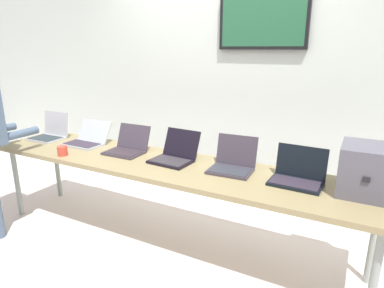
# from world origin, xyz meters

# --- Properties ---
(ground) EXTENTS (8.00, 8.00, 0.04)m
(ground) POSITION_xyz_m (0.00, 0.00, -0.02)
(ground) COLOR silver
(back_wall) EXTENTS (8.00, 0.11, 2.52)m
(back_wall) POSITION_xyz_m (0.01, 1.13, 1.28)
(back_wall) COLOR silver
(back_wall) RESTS_ON ground
(workbench) EXTENTS (3.39, 0.70, 0.75)m
(workbench) POSITION_xyz_m (0.00, 0.00, 0.70)
(workbench) COLOR #8F7E55
(workbench) RESTS_ON ground
(equipment_box) EXTENTS (0.33, 0.37, 0.32)m
(equipment_box) POSITION_xyz_m (1.48, 0.10, 0.91)
(equipment_box) COLOR #575562
(equipment_box) RESTS_ON workbench
(laptop_station_0) EXTENTS (0.33, 0.30, 0.27)m
(laptop_station_0) POSITION_xyz_m (-1.45, 0.09, 0.81)
(laptop_station_0) COLOR #B0B0B7
(laptop_station_0) RESTS_ON workbench
(laptop_station_1) EXTENTS (0.38, 0.35, 0.21)m
(laptop_station_1) POSITION_xyz_m (-0.95, 0.12, 0.80)
(laptop_station_1) COLOR #AEB6BC
(laptop_station_1) RESTS_ON workbench
(laptop_station_2) EXTENTS (0.34, 0.32, 0.23)m
(laptop_station_2) POSITION_xyz_m (-0.43, 0.09, 0.80)
(laptop_station_2) COLOR #3C343F
(laptop_station_2) RESTS_ON workbench
(laptop_station_3) EXTENTS (0.35, 0.36, 0.24)m
(laptop_station_3) POSITION_xyz_m (0.07, 0.09, 0.80)
(laptop_station_3) COLOR black
(laptop_station_3) RESTS_ON workbench
(laptop_station_4) EXTENTS (0.34, 0.32, 0.25)m
(laptop_station_4) POSITION_xyz_m (0.57, 0.10, 0.81)
(laptop_station_4) COLOR #3A333E
(laptop_station_4) RESTS_ON workbench
(laptop_station_5) EXTENTS (0.36, 0.29, 0.24)m
(laptop_station_5) POSITION_xyz_m (1.07, 0.08, 0.81)
(laptop_station_5) COLOR black
(laptop_station_5) RESTS_ON workbench
(coffee_mug) EXTENTS (0.09, 0.09, 0.08)m
(coffee_mug) POSITION_xyz_m (-0.88, -0.25, 0.79)
(coffee_mug) COLOR #C43F2F
(coffee_mug) RESTS_ON workbench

